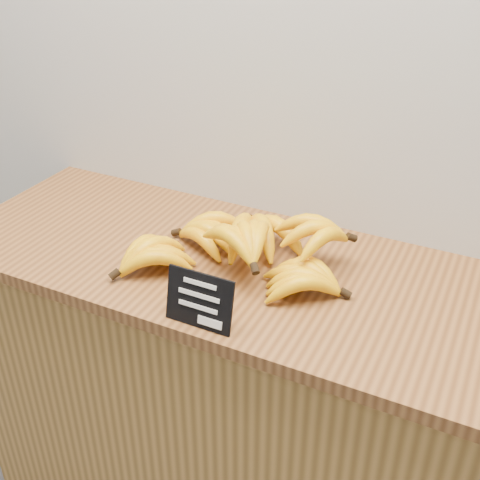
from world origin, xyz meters
name	(u,v)px	position (x,y,z in m)	size (l,w,h in m)	color
counter	(248,417)	(-0.17, 2.75, 0.45)	(1.43, 0.50, 0.90)	#A37634
counter_top	(250,270)	(-0.17, 2.75, 0.92)	(1.44, 0.54, 0.03)	brown
chalkboard_sign	(199,300)	(-0.16, 2.52, 0.98)	(0.14, 0.01, 0.11)	black
banana_pile	(247,245)	(-0.18, 2.75, 0.98)	(0.55, 0.38, 0.12)	#F8B909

